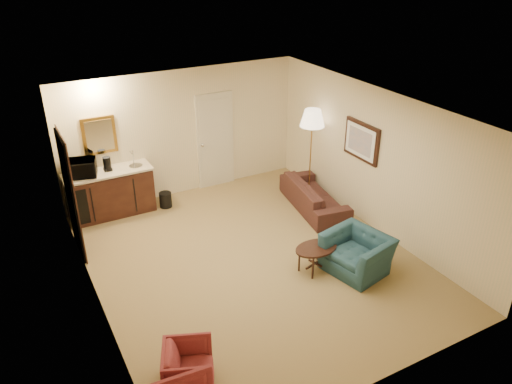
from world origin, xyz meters
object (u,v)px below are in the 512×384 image
(sofa, at_px, (314,191))
(microwave, at_px, (79,166))
(coffee_maker, at_px, (107,164))
(teal_armchair, at_px, (357,248))
(floor_lamp, at_px, (311,153))
(waste_bin, at_px, (166,200))
(rose_chair_near, at_px, (188,365))
(wetbar_cabinet, at_px, (110,193))
(coffee_table, at_px, (316,258))

(sofa, xyz_separation_m, microwave, (-4.08, 1.68, 0.75))
(coffee_maker, bearing_deg, teal_armchair, -46.19)
(sofa, relative_size, microwave, 3.25)
(floor_lamp, bearing_deg, microwave, 165.36)
(waste_bin, bearing_deg, rose_chair_near, -105.88)
(wetbar_cabinet, xyz_separation_m, teal_armchair, (3.00, -3.75, -0.04))
(coffee_table, height_order, coffee_maker, coffee_maker)
(coffee_maker, bearing_deg, waste_bin, -7.69)
(wetbar_cabinet, relative_size, rose_chair_near, 2.73)
(microwave, distance_m, coffee_maker, 0.50)
(coffee_table, distance_m, floor_lamp, 2.79)
(wetbar_cabinet, distance_m, floor_lamp, 4.04)
(sofa, height_order, rose_chair_near, sofa)
(teal_armchair, distance_m, coffee_maker, 4.85)
(teal_armchair, distance_m, microwave, 5.16)
(waste_bin, bearing_deg, coffee_table, -66.13)
(floor_lamp, bearing_deg, sofa, -114.38)
(coffee_table, relative_size, coffee_maker, 2.66)
(teal_armchair, relative_size, microwave, 1.67)
(coffee_table, relative_size, waste_bin, 2.35)
(wetbar_cabinet, xyz_separation_m, coffee_maker, (0.02, 0.02, 0.60))
(teal_armchair, relative_size, floor_lamp, 0.52)
(sofa, xyz_separation_m, floor_lamp, (0.25, 0.55, 0.56))
(wetbar_cabinet, distance_m, waste_bin, 1.08)
(coffee_table, xyz_separation_m, waste_bin, (-1.42, 3.21, -0.05))
(rose_chair_near, distance_m, waste_bin, 4.62)
(sofa, distance_m, coffee_maker, 4.02)
(wetbar_cabinet, bearing_deg, coffee_maker, 43.79)
(wetbar_cabinet, height_order, rose_chair_near, wetbar_cabinet)
(wetbar_cabinet, distance_m, microwave, 0.81)
(coffee_table, height_order, microwave, microwave)
(sofa, distance_m, waste_bin, 2.98)
(wetbar_cabinet, distance_m, rose_chair_near, 4.66)
(coffee_table, distance_m, microwave, 4.58)
(floor_lamp, relative_size, microwave, 3.22)
(rose_chair_near, relative_size, floor_lamp, 0.32)
(rose_chair_near, height_order, coffee_maker, coffee_maker)
(rose_chair_near, xyz_separation_m, coffee_maker, (0.27, 4.67, 0.75))
(sofa, xyz_separation_m, rose_chair_near, (-3.85, -2.97, -0.07))
(sofa, distance_m, rose_chair_near, 4.86)
(rose_chair_near, xyz_separation_m, waste_bin, (1.26, 4.44, -0.15))
(wetbar_cabinet, distance_m, coffee_maker, 0.60)
(teal_armchair, height_order, waste_bin, teal_armchair)
(floor_lamp, bearing_deg, coffee_table, -121.72)
(rose_chair_near, bearing_deg, microwave, 25.25)
(coffee_table, bearing_deg, coffee_maker, 124.98)
(rose_chair_near, bearing_deg, teal_armchair, -52.06)
(teal_armchair, distance_m, coffee_table, 0.69)
(coffee_table, bearing_deg, rose_chair_near, -155.35)
(coffee_maker, bearing_deg, coffee_table, -49.45)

